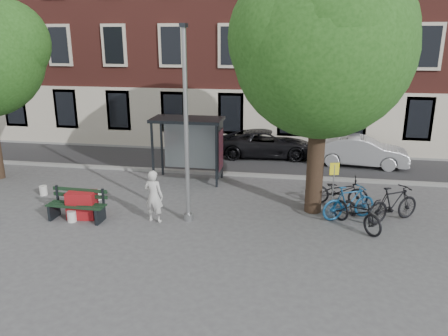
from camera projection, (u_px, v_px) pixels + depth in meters
name	position (u px, v px, depth m)	size (l,w,h in m)	color
ground	(189.00, 220.00, 14.21)	(90.00, 90.00, 0.00)	#4C4C4F
road	(224.00, 162.00, 20.81)	(40.00, 4.00, 0.01)	#28282B
curb_near	(217.00, 173.00, 18.91)	(40.00, 0.25, 0.12)	gray
curb_far	(231.00, 150.00, 22.68)	(40.00, 0.25, 0.12)	gray
building_row	(242.00, 13.00, 24.44)	(30.00, 8.00, 14.00)	brown
lamppost	(186.00, 137.00, 13.40)	(0.28, 0.35, 6.11)	#9EA0A3
tree_right	(324.00, 41.00, 13.24)	(5.76, 5.60, 8.20)	black
bus_shelter	(198.00, 135.00, 17.62)	(2.85, 1.45, 2.62)	#1E2328
painter	(154.00, 196.00, 13.90)	(0.63, 0.41, 1.72)	silver
bench	(77.00, 206.00, 14.17)	(1.94, 0.70, 0.99)	#1E2328
bike_a	(339.00, 191.00, 15.36)	(0.70, 2.01, 1.06)	black
bike_b	(349.00, 202.00, 14.18)	(0.54, 1.91, 1.15)	#174E83
bike_c	(357.00, 212.00, 13.50)	(0.72, 2.06, 1.08)	black
bike_d	(393.00, 204.00, 13.97)	(0.57, 2.00, 1.20)	black
car_dark	(267.00, 143.00, 21.63)	(2.18, 4.73, 1.31)	black
car_silver	(361.00, 151.00, 20.04)	(1.45, 4.16, 1.37)	#A5A7AD
red_stand	(82.00, 205.00, 14.33)	(0.90, 0.60, 0.90)	maroon
bucket_a	(98.00, 195.00, 15.96)	(0.28, 0.28, 0.36)	white
bucket_b	(43.00, 190.00, 16.43)	(0.28, 0.28, 0.36)	silver
bucket_c	(72.00, 216.00, 14.07)	(0.28, 0.28, 0.36)	silver
notice_sign	(334.00, 178.00, 14.30)	(0.31, 0.11, 1.81)	#9EA0A3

